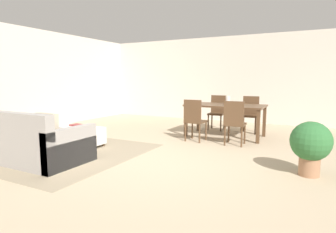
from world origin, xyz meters
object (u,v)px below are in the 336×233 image
(dining_table, at_px, (225,108))
(dining_chair_far_right, at_px, (250,112))
(potted_plant, at_px, (311,144))
(ottoman_table, at_px, (79,135))
(dining_chair_far_left, at_px, (217,110))
(book_on_ottoman, at_px, (77,125))
(dining_chair_near_left, at_px, (194,118))
(couch, at_px, (28,143))
(dining_chair_near_right, at_px, (234,121))
(vase_centerpiece, at_px, (228,100))

(dining_table, bearing_deg, dining_chair_far_right, 63.61)
(potted_plant, bearing_deg, ottoman_table, -177.78)
(ottoman_table, height_order, potted_plant, potted_plant)
(dining_chair_far_left, bearing_deg, book_on_ottoman, -123.10)
(dining_chair_near_left, distance_m, potted_plant, 2.62)
(couch, height_order, dining_table, couch)
(dining_chair_near_left, xyz_separation_m, dining_chair_far_left, (-0.02, 1.69, 0.00))
(dining_table, xyz_separation_m, dining_chair_far_left, (-0.46, 0.84, -0.15))
(dining_chair_near_right, height_order, potted_plant, dining_chair_near_right)
(dining_chair_far_left, distance_m, vase_centerpiece, 1.04)
(dining_chair_far_right, bearing_deg, potted_plant, -64.40)
(dining_chair_near_left, distance_m, book_on_ottoman, 2.48)
(dining_chair_near_left, bearing_deg, book_on_ottoman, -145.40)
(ottoman_table, bearing_deg, dining_chair_far_right, 48.38)
(dining_chair_near_left, height_order, dining_chair_near_right, same)
(dining_chair_far_right, bearing_deg, vase_centerpiece, -113.61)
(ottoman_table, distance_m, potted_plant, 4.22)
(dining_chair_near_right, bearing_deg, book_on_ottoman, -153.88)
(dining_chair_near_right, distance_m, dining_chair_far_left, 1.89)
(dining_chair_far_right, bearing_deg, dining_table, -116.39)
(dining_table, distance_m, dining_chair_far_right, 0.94)
(ottoman_table, xyz_separation_m, vase_centerpiece, (2.43, 2.31, 0.64))
(dining_chair_near_left, bearing_deg, dining_chair_near_right, 1.39)
(dining_chair_far_right, height_order, book_on_ottoman, dining_chair_far_right)
(couch, relative_size, book_on_ottoman, 7.74)
(potted_plant, bearing_deg, couch, -162.51)
(dining_chair_near_right, xyz_separation_m, dining_chair_far_left, (-0.89, 1.67, 0.00))
(dining_chair_far_left, height_order, vase_centerpiece, vase_centerpiece)
(ottoman_table, relative_size, dining_chair_near_left, 1.13)
(vase_centerpiece, bearing_deg, book_on_ottoman, -138.18)
(couch, xyz_separation_m, dining_table, (2.37, 3.47, 0.38))
(couch, distance_m, ottoman_table, 1.17)
(dining_chair_far_left, bearing_deg, dining_chair_near_left, -89.34)
(vase_centerpiece, bearing_deg, dining_chair_near_left, -119.84)
(book_on_ottoman, distance_m, potted_plant, 4.32)
(dining_chair_far_left, bearing_deg, vase_centerpiece, -58.47)
(vase_centerpiece, bearing_deg, couch, -124.90)
(dining_chair_near_left, relative_size, dining_chair_far_left, 1.00)
(book_on_ottoman, xyz_separation_m, potted_plant, (4.32, 0.12, 0.05))
(couch, bearing_deg, dining_chair_near_left, 53.56)
(ottoman_table, distance_m, dining_table, 3.34)
(couch, height_order, potted_plant, couch)
(couch, relative_size, ottoman_table, 1.94)
(ottoman_table, bearing_deg, dining_chair_near_left, 36.90)
(dining_table, bearing_deg, book_on_ottoman, -137.67)
(dining_chair_far_left, bearing_deg, dining_chair_near_right, -61.88)
(vase_centerpiece, xyz_separation_m, potted_plant, (1.79, -2.15, -0.41))
(dining_chair_near_left, xyz_separation_m, book_on_ottoman, (-2.04, -1.41, -0.11))
(couch, xyz_separation_m, book_on_ottoman, (-0.11, 1.21, 0.12))
(dining_chair_far_right, xyz_separation_m, vase_centerpiece, (-0.36, -0.83, 0.34))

